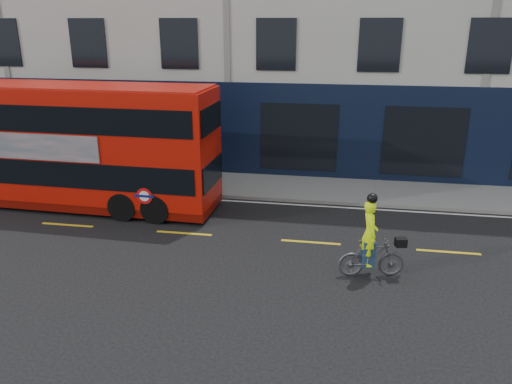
# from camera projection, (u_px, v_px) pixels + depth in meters

# --- Properties ---
(ground) EXTENTS (120.00, 120.00, 0.00)m
(ground) POSITION_uv_depth(u_px,v_px,m) (168.00, 254.00, 14.39)
(ground) COLOR black
(ground) RESTS_ON ground
(pavement) EXTENTS (60.00, 3.00, 0.12)m
(pavement) POSITION_uv_depth(u_px,v_px,m) (221.00, 184.00, 20.43)
(pavement) COLOR gray
(pavement) RESTS_ON ground
(kerb) EXTENTS (60.00, 0.12, 0.13)m
(kerb) POSITION_uv_depth(u_px,v_px,m) (212.00, 195.00, 19.03)
(kerb) COLOR slate
(kerb) RESTS_ON ground
(road_edge_line) EXTENTS (58.00, 0.10, 0.01)m
(road_edge_line) POSITION_uv_depth(u_px,v_px,m) (210.00, 200.00, 18.77)
(road_edge_line) COLOR silver
(road_edge_line) RESTS_ON ground
(lane_dashes) EXTENTS (58.00, 0.12, 0.01)m
(lane_dashes) POSITION_uv_depth(u_px,v_px,m) (184.00, 233.00, 15.79)
(lane_dashes) COLOR gold
(lane_dashes) RESTS_ON ground
(bus) EXTENTS (10.86, 2.78, 4.34)m
(bus) POSITION_uv_depth(u_px,v_px,m) (67.00, 145.00, 17.61)
(bus) COLOR #BF1207
(bus) RESTS_ON ground
(cyclist) EXTENTS (1.80, 0.81, 2.30)m
(cyclist) POSITION_uv_depth(u_px,v_px,m) (371.00, 249.00, 12.90)
(cyclist) COLOR #4A4C4F
(cyclist) RESTS_ON ground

